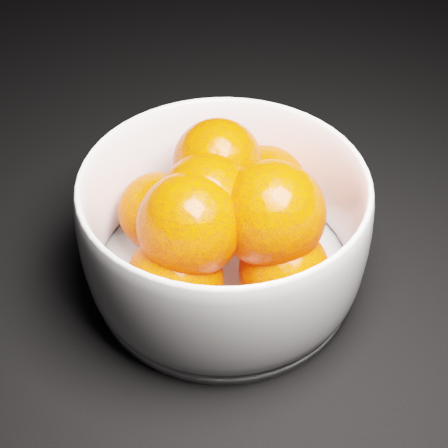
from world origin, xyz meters
TOP-DOWN VIEW (x-y plane):
  - bowl at (0.25, 0.25)m, footprint 0.23×0.23m
  - orange_pile at (0.25, 0.25)m, footprint 0.20×0.19m

SIDE VIEW (x-z plane):
  - bowl at x=0.25m, z-range 0.00..0.11m
  - orange_pile at x=0.25m, z-range 0.01..0.13m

